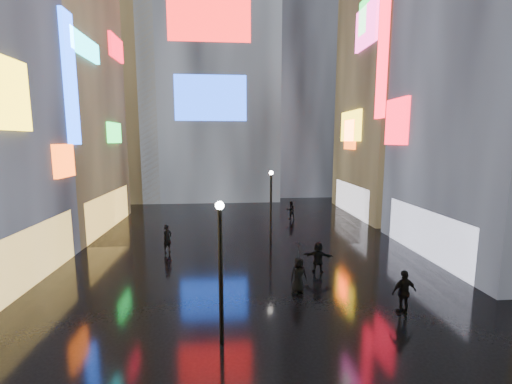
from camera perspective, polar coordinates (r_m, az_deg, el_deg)
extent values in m
plane|color=black|center=(23.90, -1.63, -9.08)|extent=(140.00, 140.00, 0.00)
cube|color=#FFC659|center=(20.26, -34.17, -9.39)|extent=(0.20, 10.00, 3.00)
cube|color=#FF4D0C|center=(23.19, -29.38, 4.56)|extent=(0.25, 2.24, 1.94)
cube|color=#144BFF|center=(24.99, -28.58, 16.20)|extent=(0.25, 1.40, 8.00)
cube|color=black|center=(32.55, -32.80, 13.85)|extent=(10.00, 12.00, 22.00)
cube|color=#FFC659|center=(30.93, -23.33, -2.87)|extent=(0.20, 10.00, 3.00)
cube|color=#19E742|center=(32.06, -22.55, 9.09)|extent=(0.25, 3.00, 1.71)
cube|color=#19E5F4|center=(27.87, -26.70, 20.88)|extent=(0.25, 4.84, 1.37)
cube|color=#FF0C20|center=(34.81, -22.29, 21.32)|extent=(0.25, 3.32, 1.94)
cube|color=white|center=(23.99, 26.50, -6.20)|extent=(0.20, 9.00, 3.00)
cube|color=#FF0C20|center=(26.81, 22.42, 10.78)|extent=(0.25, 2.99, 3.26)
cube|color=#FF0C20|center=(30.14, 20.39, 20.99)|extent=(0.25, 1.40, 10.00)
cube|color=black|center=(37.64, 23.80, 18.17)|extent=(10.00, 12.00, 28.00)
cube|color=white|center=(35.47, 15.62, -1.11)|extent=(0.20, 9.00, 3.00)
cube|color=yellow|center=(35.25, 15.52, 10.52)|extent=(0.25, 4.92, 2.91)
cube|color=#FF32A3|center=(34.04, 17.93, 24.83)|extent=(0.25, 4.36, 3.46)
cube|color=#FF4D0C|center=(35.34, 15.40, 9.20)|extent=(0.25, 2.63, 2.87)
cube|color=#19E742|center=(34.92, 17.52, 25.99)|extent=(0.25, 1.69, 2.90)
cube|color=black|center=(48.78, -7.37, 24.82)|extent=(16.00, 14.00, 42.00)
cube|color=#FF1414|center=(42.03, -7.84, 27.55)|extent=(9.00, 0.20, 6.00)
cube|color=#194CFF|center=(39.99, -7.57, 15.28)|extent=(8.00, 0.20, 5.00)
cube|color=black|center=(50.78, 7.34, 19.52)|extent=(12.00, 12.00, 34.00)
cube|color=black|center=(46.90, -21.32, 15.00)|extent=(10.00, 10.00, 26.00)
cylinder|color=black|center=(12.35, -5.88, -13.96)|extent=(0.16, 0.16, 5.00)
sphere|color=white|center=(11.62, -6.07, -2.26)|extent=(0.30, 0.30, 0.30)
cylinder|color=black|center=(23.98, 2.51, -2.86)|extent=(0.16, 0.16, 5.00)
sphere|color=white|center=(23.61, 2.55, 3.22)|extent=(0.30, 0.30, 0.30)
imported|color=black|center=(16.18, 23.45, -15.04)|extent=(1.16, 0.60, 1.88)
imported|color=black|center=(16.99, 7.10, -13.54)|extent=(0.93, 0.70, 1.71)
imported|color=black|center=(19.47, 10.31, -10.68)|extent=(1.69, 0.96, 1.74)
imported|color=black|center=(23.20, -14.57, -7.53)|extent=(0.77, 0.80, 1.84)
imported|color=black|center=(32.14, 5.81, -3.02)|extent=(0.93, 0.79, 1.66)
imported|color=black|center=(16.57, 7.18, -9.51)|extent=(1.16, 1.15, 0.80)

